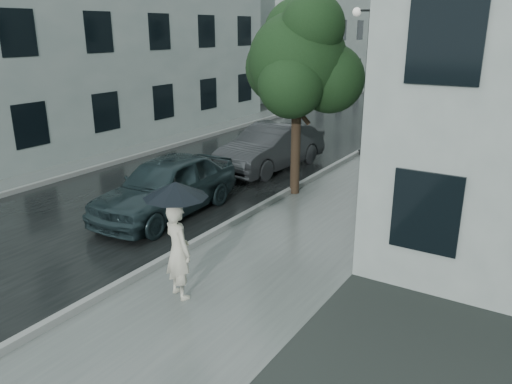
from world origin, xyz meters
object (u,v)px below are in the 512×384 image
Objects in this scene: street_tree at (300,61)px; car_near at (166,186)px; pedestrian at (178,251)px; car_far at (271,147)px; lamp_post at (363,74)px.

car_near is (-2.05, -3.50, -3.08)m from street_tree.
street_tree reaches higher than pedestrian.
car_near is at bearing -120.37° from street_tree.
street_tree reaches higher than car_far.
pedestrian reaches higher than car_far.
pedestrian is at bearing -47.58° from car_near.
car_far is (-3.03, 8.51, -0.12)m from pedestrian.
lamp_post reaches higher than car_near.
lamp_post is (-1.19, 12.21, 2.21)m from pedestrian.
lamp_post is 4.74m from car_far.
street_tree reaches higher than lamp_post.
street_tree is at bearing -38.54° from car_far.
pedestrian is 0.39× the size of car_near.
lamp_post is at bearing -63.76° from pedestrian.
lamp_post is 1.19× the size of car_near.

